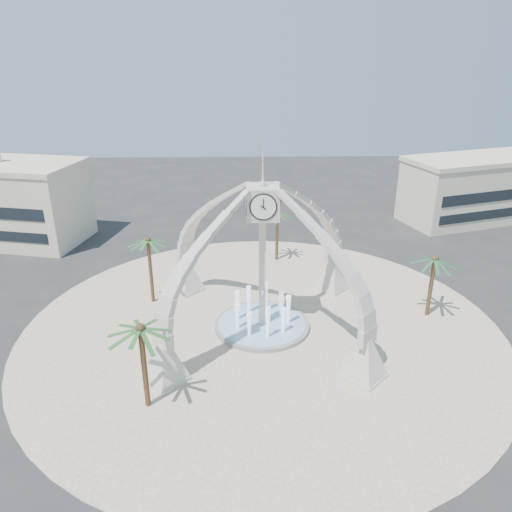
{
  "coord_description": "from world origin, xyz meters",
  "views": [
    {
      "loc": [
        -1.34,
        -36.53,
        22.09
      ],
      "look_at": [
        -0.47,
        2.0,
        5.74
      ],
      "focal_mm": 35.0,
      "sensor_mm": 36.0,
      "label": 1
    }
  ],
  "objects_px": {
    "clock_tower": "(262,257)",
    "palm_north": "(277,213)",
    "fountain": "(262,324)",
    "palm_east": "(435,259)",
    "palm_south": "(140,330)",
    "palm_west": "(148,241)"
  },
  "relations": [
    {
      "from": "clock_tower",
      "to": "palm_west",
      "type": "relative_size",
      "value": 2.62
    },
    {
      "from": "palm_north",
      "to": "palm_south",
      "type": "xyz_separation_m",
      "value": [
        -10.0,
        -24.2,
        0.45
      ]
    },
    {
      "from": "palm_west",
      "to": "palm_north",
      "type": "height_order",
      "value": "palm_west"
    },
    {
      "from": "palm_east",
      "to": "palm_west",
      "type": "distance_m",
      "value": 24.85
    },
    {
      "from": "palm_west",
      "to": "palm_north",
      "type": "xyz_separation_m",
      "value": [
        12.09,
        9.6,
        -0.67
      ]
    },
    {
      "from": "palm_south",
      "to": "palm_east",
      "type": "bearing_deg",
      "value": 27.1
    },
    {
      "from": "palm_east",
      "to": "clock_tower",
      "type": "bearing_deg",
      "value": -173.13
    },
    {
      "from": "clock_tower",
      "to": "fountain",
      "type": "relative_size",
      "value": 2.24
    },
    {
      "from": "palm_east",
      "to": "palm_north",
      "type": "xyz_separation_m",
      "value": [
        -12.57,
        12.65,
        0.03
      ]
    },
    {
      "from": "palm_north",
      "to": "palm_south",
      "type": "relative_size",
      "value": 0.92
    },
    {
      "from": "clock_tower",
      "to": "palm_north",
      "type": "distance_m",
      "value": 14.61
    },
    {
      "from": "clock_tower",
      "to": "palm_east",
      "type": "distance_m",
      "value": 14.82
    },
    {
      "from": "fountain",
      "to": "palm_east",
      "type": "height_order",
      "value": "palm_east"
    },
    {
      "from": "palm_east",
      "to": "palm_south",
      "type": "height_order",
      "value": "palm_south"
    },
    {
      "from": "fountain",
      "to": "palm_south",
      "type": "height_order",
      "value": "palm_south"
    },
    {
      "from": "clock_tower",
      "to": "palm_south",
      "type": "bearing_deg",
      "value": -128.9
    },
    {
      "from": "palm_west",
      "to": "palm_south",
      "type": "bearing_deg",
      "value": -81.86
    },
    {
      "from": "clock_tower",
      "to": "palm_north",
      "type": "relative_size",
      "value": 2.92
    },
    {
      "from": "clock_tower",
      "to": "palm_south",
      "type": "relative_size",
      "value": 2.68
    },
    {
      "from": "palm_west",
      "to": "palm_north",
      "type": "relative_size",
      "value": 1.12
    },
    {
      "from": "palm_east",
      "to": "palm_north",
      "type": "height_order",
      "value": "palm_east"
    },
    {
      "from": "clock_tower",
      "to": "palm_west",
      "type": "xyz_separation_m",
      "value": [
        -9.98,
        4.82,
        -0.41
      ]
    }
  ]
}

